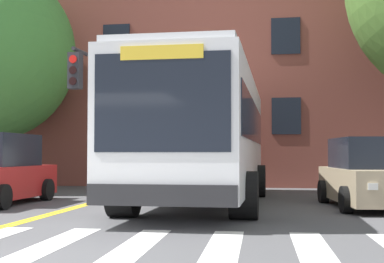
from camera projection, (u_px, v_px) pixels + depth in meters
crosswalk at (44, 248)px, 7.41m from camera, size 15.40×4.26×0.01m
lane_line_yellow_inner at (153, 186)px, 21.49m from camera, size 0.12×36.00×0.01m
lane_line_yellow_outer at (157, 186)px, 21.47m from camera, size 0.12×36.00×0.01m
city_bus at (204, 132)px, 14.05m from camera, size 3.08×10.55×3.40m
car_tan_far_lane at (369, 175)px, 12.94m from camera, size 2.26×4.21×1.69m
traffic_light_overhead at (95, 95)px, 15.99m from camera, size 0.42×2.88×4.55m
building_facade at (136, 62)px, 24.43m from camera, size 33.54×6.18×10.95m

